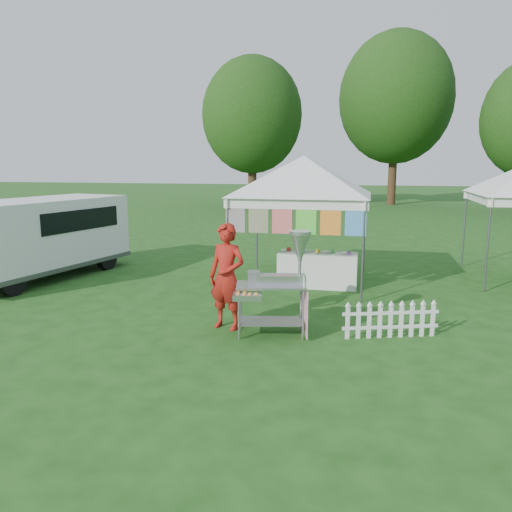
# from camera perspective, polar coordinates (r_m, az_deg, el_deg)

# --- Properties ---
(ground) EXTENTS (120.00, 120.00, 0.00)m
(ground) POSITION_cam_1_polar(r_m,az_deg,el_deg) (8.68, 2.16, -8.42)
(ground) COLOR #1D4814
(ground) RESTS_ON ground
(canopy_main) EXTENTS (4.24, 4.24, 3.45)m
(canopy_main) POSITION_cam_1_polar(r_m,az_deg,el_deg) (11.67, 5.49, 11.30)
(canopy_main) COLOR #59595E
(canopy_main) RESTS_ON ground
(tree_left) EXTENTS (6.40, 6.40, 9.53)m
(tree_left) POSITION_cam_1_polar(r_m,az_deg,el_deg) (33.08, -0.43, 15.75)
(tree_left) COLOR #3B2B15
(tree_left) RESTS_ON ground
(tree_mid) EXTENTS (7.60, 7.60, 11.52)m
(tree_mid) POSITION_cam_1_polar(r_m,az_deg,el_deg) (36.37, 15.71, 16.96)
(tree_mid) COLOR #3B2B15
(tree_mid) RESTS_ON ground
(donut_cart) EXTENTS (1.28, 1.08, 1.74)m
(donut_cart) POSITION_cam_1_polar(r_m,az_deg,el_deg) (8.16, 3.02, -2.18)
(donut_cart) COLOR gray
(donut_cart) RESTS_ON ground
(vendor) EXTENTS (0.76, 0.60, 1.83)m
(vendor) POSITION_cam_1_polar(r_m,az_deg,el_deg) (8.54, -3.35, -2.36)
(vendor) COLOR #A31B14
(vendor) RESTS_ON ground
(cargo_van) EXTENTS (2.81, 4.99, 1.95)m
(cargo_van) POSITION_cam_1_polar(r_m,az_deg,el_deg) (13.52, -23.31, 2.16)
(cargo_van) COLOR white
(cargo_van) RESTS_ON ground
(picket_fence) EXTENTS (1.55, 0.53, 0.56)m
(picket_fence) POSITION_cam_1_polar(r_m,az_deg,el_deg) (8.51, 15.12, -7.16)
(picket_fence) COLOR white
(picket_fence) RESTS_ON ground
(display_table) EXTENTS (1.80, 0.70, 0.79)m
(display_table) POSITION_cam_1_polar(r_m,az_deg,el_deg) (11.66, 7.05, -1.56)
(display_table) COLOR white
(display_table) RESTS_ON ground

